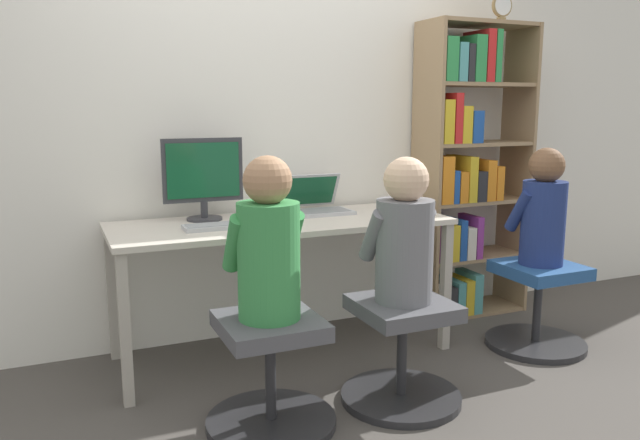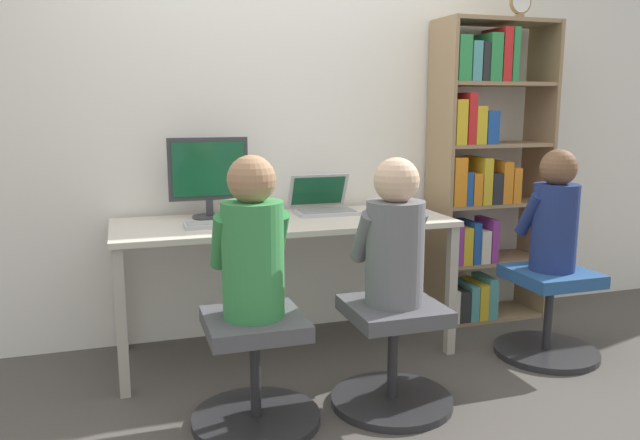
{
  "view_description": "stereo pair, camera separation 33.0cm",
  "coord_description": "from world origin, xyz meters",
  "px_view_note": "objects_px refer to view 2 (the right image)",
  "views": [
    {
      "loc": [
        -1.16,
        -2.84,
        1.39
      ],
      "look_at": [
        0.14,
        0.14,
        0.8
      ],
      "focal_mm": 35.0,
      "sensor_mm": 36.0,
      "label": 1
    },
    {
      "loc": [
        -0.85,
        -2.95,
        1.39
      ],
      "look_at": [
        0.14,
        0.14,
        0.8
      ],
      "focal_mm": 35.0,
      "sensor_mm": 36.0,
      "label": 2
    }
  ],
  "objects_px": {
    "keyboard": "(221,224)",
    "person_at_laptop": "(395,238)",
    "bookshelf": "(479,177)",
    "desk_clock": "(520,3)",
    "office_chair_side": "(548,313)",
    "person_near_shelf": "(555,215)",
    "person_at_monitor": "(253,244)",
    "laptop": "(324,205)",
    "desktop_monitor": "(209,177)",
    "office_chair_left": "(255,370)",
    "office_chair_right": "(393,355)"
  },
  "relations": [
    {
      "from": "office_chair_right",
      "to": "person_near_shelf",
      "type": "bearing_deg",
      "value": 14.69
    },
    {
      "from": "person_at_monitor",
      "to": "office_chair_side",
      "type": "xyz_separation_m",
      "value": [
        1.73,
        0.25,
        -0.57
      ]
    },
    {
      "from": "office_chair_right",
      "to": "person_at_monitor",
      "type": "distance_m",
      "value": 0.87
    },
    {
      "from": "office_chair_side",
      "to": "person_near_shelf",
      "type": "relative_size",
      "value": 0.86
    },
    {
      "from": "bookshelf",
      "to": "keyboard",
      "type": "bearing_deg",
      "value": -171.37
    },
    {
      "from": "office_chair_left",
      "to": "desk_clock",
      "type": "bearing_deg",
      "value": 24.63
    },
    {
      "from": "office_chair_side",
      "to": "person_near_shelf",
      "type": "bearing_deg",
      "value": 90.0
    },
    {
      "from": "office_chair_left",
      "to": "person_at_monitor",
      "type": "relative_size",
      "value": 0.83
    },
    {
      "from": "keyboard",
      "to": "office_chair_left",
      "type": "height_order",
      "value": "keyboard"
    },
    {
      "from": "bookshelf",
      "to": "office_chair_right",
      "type": "bearing_deg",
      "value": -136.88
    },
    {
      "from": "office_chair_right",
      "to": "person_at_monitor",
      "type": "bearing_deg",
      "value": 177.62
    },
    {
      "from": "person_at_monitor",
      "to": "person_near_shelf",
      "type": "xyz_separation_m",
      "value": [
        1.73,
        0.26,
        -0.01
      ]
    },
    {
      "from": "person_at_laptop",
      "to": "office_chair_left",
      "type": "bearing_deg",
      "value": 178.41
    },
    {
      "from": "office_chair_left",
      "to": "keyboard",
      "type": "bearing_deg",
      "value": 92.58
    },
    {
      "from": "office_chair_left",
      "to": "bookshelf",
      "type": "distance_m",
      "value": 2.04
    },
    {
      "from": "person_at_laptop",
      "to": "office_chair_side",
      "type": "bearing_deg",
      "value": 14.25
    },
    {
      "from": "office_chair_right",
      "to": "person_at_monitor",
      "type": "xyz_separation_m",
      "value": [
        -0.65,
        0.03,
        0.57
      ]
    },
    {
      "from": "keyboard",
      "to": "person_at_monitor",
      "type": "distance_m",
      "value": 0.67
    },
    {
      "from": "office_chair_side",
      "to": "office_chair_right",
      "type": "bearing_deg",
      "value": -165.53
    },
    {
      "from": "person_at_monitor",
      "to": "desk_clock",
      "type": "relative_size",
      "value": 4.3
    },
    {
      "from": "bookshelf",
      "to": "person_near_shelf",
      "type": "bearing_deg",
      "value": -84.36
    },
    {
      "from": "keyboard",
      "to": "person_at_monitor",
      "type": "height_order",
      "value": "person_at_monitor"
    },
    {
      "from": "keyboard",
      "to": "person_near_shelf",
      "type": "xyz_separation_m",
      "value": [
        1.76,
        -0.41,
        0.02
      ]
    },
    {
      "from": "laptop",
      "to": "desktop_monitor",
      "type": "bearing_deg",
      "value": 178.2
    },
    {
      "from": "desktop_monitor",
      "to": "person_near_shelf",
      "type": "bearing_deg",
      "value": -20.84
    },
    {
      "from": "person_at_monitor",
      "to": "office_chair_side",
      "type": "distance_m",
      "value": 1.84
    },
    {
      "from": "laptop",
      "to": "desk_clock",
      "type": "xyz_separation_m",
      "value": [
        1.23,
        -0.07,
        1.19
      ]
    },
    {
      "from": "desktop_monitor",
      "to": "person_near_shelf",
      "type": "distance_m",
      "value": 1.92
    },
    {
      "from": "person_at_monitor",
      "to": "person_near_shelf",
      "type": "distance_m",
      "value": 1.75
    },
    {
      "from": "person_at_monitor",
      "to": "person_near_shelf",
      "type": "relative_size",
      "value": 1.04
    },
    {
      "from": "person_at_monitor",
      "to": "person_at_laptop",
      "type": "bearing_deg",
      "value": -2.0
    },
    {
      "from": "desktop_monitor",
      "to": "office_chair_left",
      "type": "distance_m",
      "value": 1.21
    },
    {
      "from": "office_chair_right",
      "to": "bookshelf",
      "type": "xyz_separation_m",
      "value": [
        1.02,
        0.95,
        0.7
      ]
    },
    {
      "from": "person_at_laptop",
      "to": "desk_clock",
      "type": "distance_m",
      "value": 1.91
    },
    {
      "from": "desk_clock",
      "to": "person_at_monitor",
      "type": "bearing_deg",
      "value": -155.49
    },
    {
      "from": "bookshelf",
      "to": "desk_clock",
      "type": "bearing_deg",
      "value": -24.74
    },
    {
      "from": "person_at_monitor",
      "to": "bookshelf",
      "type": "xyz_separation_m",
      "value": [
        1.67,
        0.93,
        0.13
      ]
    },
    {
      "from": "office_chair_left",
      "to": "office_chair_side",
      "type": "xyz_separation_m",
      "value": [
        1.73,
        0.26,
        0.0
      ]
    },
    {
      "from": "person_at_monitor",
      "to": "office_chair_side",
      "type": "height_order",
      "value": "person_at_monitor"
    },
    {
      "from": "desktop_monitor",
      "to": "desk_clock",
      "type": "height_order",
      "value": "desk_clock"
    },
    {
      "from": "office_chair_side",
      "to": "person_near_shelf",
      "type": "distance_m",
      "value": 0.56
    },
    {
      "from": "office_chair_right",
      "to": "person_near_shelf",
      "type": "xyz_separation_m",
      "value": [
        1.08,
        0.28,
        0.56
      ]
    },
    {
      "from": "keyboard",
      "to": "person_at_laptop",
      "type": "height_order",
      "value": "person_at_laptop"
    },
    {
      "from": "office_chair_left",
      "to": "bookshelf",
      "type": "height_order",
      "value": "bookshelf"
    },
    {
      "from": "desktop_monitor",
      "to": "laptop",
      "type": "bearing_deg",
      "value": -1.8
    },
    {
      "from": "office_chair_right",
      "to": "bookshelf",
      "type": "distance_m",
      "value": 1.56
    },
    {
      "from": "keyboard",
      "to": "laptop",
      "type": "bearing_deg",
      "value": 20.93
    },
    {
      "from": "desktop_monitor",
      "to": "person_at_laptop",
      "type": "xyz_separation_m",
      "value": [
        0.7,
        -0.96,
        -0.2
      ]
    },
    {
      "from": "office_chair_right",
      "to": "person_at_laptop",
      "type": "xyz_separation_m",
      "value": [
        0.0,
        0.0,
        0.56
      ]
    },
    {
      "from": "keyboard",
      "to": "person_at_monitor",
      "type": "relative_size",
      "value": 0.55
    }
  ]
}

